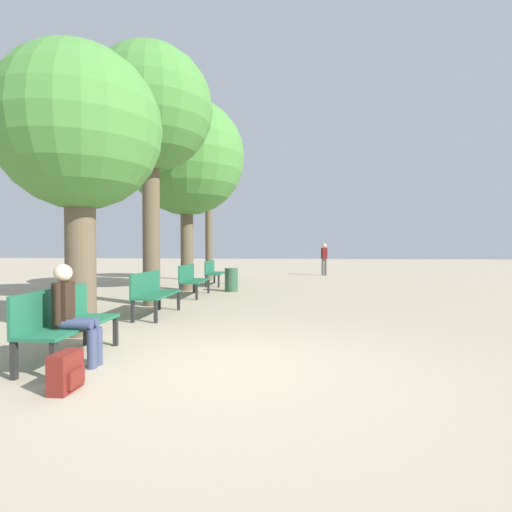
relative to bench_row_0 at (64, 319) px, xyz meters
name	(u,v)px	position (x,y,z in m)	size (l,w,h in m)	color
ground_plane	(226,367)	(2.08, -0.10, -0.52)	(80.00, 80.00, 0.00)	tan
bench_row_0	(64,319)	(0.00, 0.00, 0.00)	(0.54, 1.60, 0.90)	#1E6042
bench_row_1	(153,291)	(0.00, 3.21, 0.00)	(0.54, 1.60, 0.90)	#1E6042
bench_row_2	(192,278)	(0.00, 6.42, 0.00)	(0.54, 1.60, 0.90)	#1E6042
bench_row_3	(214,271)	(0.00, 9.62, 0.00)	(0.54, 1.60, 0.90)	#1E6042
tree_row_0	(79,132)	(-0.54, 1.38, 2.75)	(2.61, 2.61, 4.64)	brown
tree_row_1	(151,111)	(-0.54, 4.64, 4.17)	(2.98, 2.98, 6.25)	brown
tree_row_2	(187,158)	(-0.54, 7.92, 3.77)	(3.75, 3.75, 6.18)	brown
tree_row_3	(209,176)	(-0.54, 11.36, 3.77)	(2.21, 2.21, 5.47)	brown
person_seated	(72,311)	(0.24, -0.23, 0.14)	(0.55, 0.31, 1.23)	#384260
backpack	(66,372)	(0.63, -1.02, -0.33)	(0.22, 0.38, 0.39)	maroon
pedestrian_near	(324,257)	(4.44, 14.94, 0.38)	(0.32, 0.22, 1.56)	#4C4C4C
trash_bin	(231,280)	(0.95, 7.71, -0.15)	(0.41, 0.41, 0.74)	#2D5138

